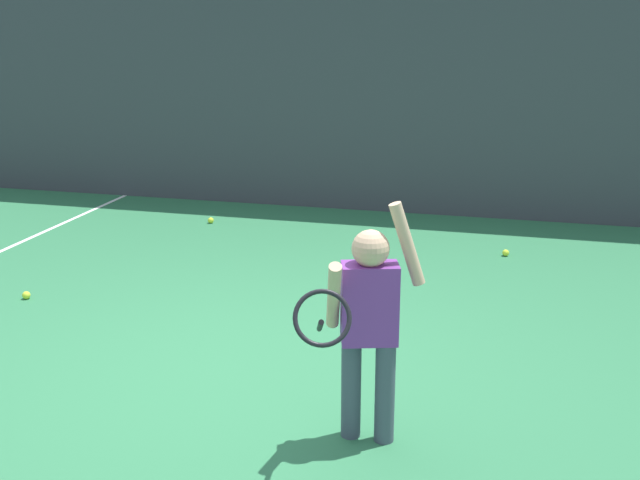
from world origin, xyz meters
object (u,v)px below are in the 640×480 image
object	(u,v)px
tennis_ball_4	(506,253)
tennis_player	(367,318)
tennis_ball_1	(26,295)
tennis_ball_2	(211,220)

from	to	relation	value
tennis_ball_4	tennis_player	bearing A→B (deg)	-100.12
tennis_player	tennis_ball_1	size ratio (longest dim) A/B	20.46
tennis_ball_4	tennis_ball_1	bearing A→B (deg)	-149.84
tennis_player	tennis_ball_4	bearing A→B (deg)	62.88
tennis_ball_2	tennis_ball_4	distance (m)	3.30
tennis_ball_1	tennis_ball_2	size ratio (longest dim) A/B	1.00
tennis_player	tennis_ball_2	bearing A→B (deg)	105.20
tennis_player	tennis_ball_2	distance (m)	4.95
tennis_player	tennis_ball_4	size ratio (longest dim) A/B	20.46
tennis_player	tennis_ball_2	world-z (taller)	tennis_player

